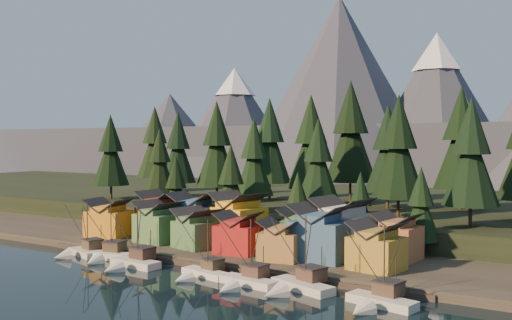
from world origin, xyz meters
The scene contains 44 objects.
ground centered at (0.00, 0.00, 0.00)m, with size 500.00×500.00×0.00m, color black.
shore_strip centered at (0.00, 40.00, 0.75)m, with size 400.00×50.00×1.50m, color #332D25.
hillside centered at (0.00, 90.00, 3.00)m, with size 420.00×100.00×6.00m, color black.
dock centered at (0.00, 16.50, 0.50)m, with size 80.00×4.00×1.00m, color #4A3F35.
mountain_ridge centered at (-4.20, 213.59, 26.06)m, with size 560.00×190.00×90.00m.
boat_0 centered at (-28.55, 10.74, 2.46)m, with size 9.67×10.33×12.11m.
boat_1 centered at (-21.54, 10.91, 2.46)m, with size 10.15×10.77×12.36m.
boat_2 centered at (-12.72, 8.33, 2.55)m, with size 10.45×11.24×12.88m.
boat_3 centered at (2.50, 9.12, 2.00)m, with size 9.89×10.43×10.72m.
boat_4 centered at (12.02, 7.81, 2.24)m, with size 10.41×11.12×11.79m.
boat_5 centered at (20.42, 9.53, 2.43)m, with size 11.68×12.22×12.87m.
boat_6 centered at (33.78, 7.87, 2.40)m, with size 10.65×11.22×12.37m.
house_front_0 centered at (-34.40, 24.08, 5.94)m, with size 9.89×9.53×8.45m.
house_front_1 centered at (-20.36, 24.74, 6.05)m, with size 9.21×8.91×8.66m.
house_front_2 centered at (-9.55, 24.11, 5.63)m, with size 9.83×9.88×7.86m.
house_front_3 centered at (0.65, 23.57, 5.62)m, with size 8.28×7.95×7.84m.
house_front_4 centered at (10.55, 22.62, 5.33)m, with size 8.19×8.66×7.28m.
house_front_5 centered at (16.83, 25.95, 6.80)m, with size 9.87×9.03×10.09m.
house_front_6 centered at (28.08, 23.70, 5.73)m, with size 9.22×8.86×8.05m.
house_back_0 centered at (-26.63, 33.01, 6.71)m, with size 9.14×8.78×9.92m.
house_back_1 centered at (-16.46, 32.00, 6.79)m, with size 10.52×10.61×10.08m.
house_back_2 centered at (-6.14, 33.95, 7.01)m, with size 11.67×11.06×10.49m.
house_back_3 centered at (10.24, 31.24, 5.91)m, with size 9.45×8.72×8.40m.
house_back_4 centered at (17.87, 33.40, 7.09)m, with size 11.16×10.84×10.64m.
house_back_5 centered at (28.43, 33.77, 5.91)m, with size 8.41×8.49×8.41m.
tree_hill_0 centered at (-62.00, 52.00, 19.49)m, with size 10.59×10.59×24.68m.
tree_hill_1 centered at (-50.00, 68.00, 20.14)m, with size 11.10×11.10×25.86m.
tree_hill_2 centered at (-40.00, 48.00, 17.11)m, with size 8.72×8.72×20.33m.
tree_hill_3 centered at (-30.00, 60.00, 21.26)m, with size 11.98×11.98×27.91m.
tree_hill_4 centered at (-22.00, 75.00, 22.11)m, with size 12.65×12.65×29.46m.
tree_hill_5 centered at (-12.00, 50.00, 18.42)m, with size 9.75×9.75×22.72m.
tree_hill_6 centered at (-4.00, 65.00, 21.83)m, with size 12.43×12.43×28.96m.
tree_hill_7 centered at (6.00, 48.00, 18.09)m, with size 9.50×9.50×22.12m.
tree_hill_8 centered at (14.00, 72.00, 20.37)m, with size 11.28×11.28×26.28m.
tree_hill_9 centered at (22.00, 55.00, 20.90)m, with size 11.70×11.70×27.26m.
tree_hill_10 centered at (30.00, 80.00, 22.76)m, with size 13.15×13.15×30.64m.
tree_hill_11 centered at (38.00, 50.00, 20.04)m, with size 11.03×11.03×25.69m.
tree_hill_15 centered at (0.00, 82.00, 24.55)m, with size 14.56×14.56×33.93m.
tree_hill_16 centered at (-68.00, 78.00, 21.62)m, with size 12.27×12.27×28.58m.
tree_shore_0 centered at (-28.00, 40.00, 11.36)m, with size 7.75×7.75×18.05m.
tree_shore_1 centered at (-12.00, 40.00, 12.92)m, with size 8.97×8.97×20.89m.
tree_shore_2 centered at (5.00, 40.00, 9.71)m, with size 6.46×6.46×15.04m.
tree_shore_3 centered at (19.00, 40.00, 9.94)m, with size 6.64×6.64×15.46m.
tree_shore_4 centered at (31.00, 40.00, 10.62)m, with size 7.17×7.17×16.69m.
Camera 1 is at (59.86, -67.38, 23.15)m, focal length 40.00 mm.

